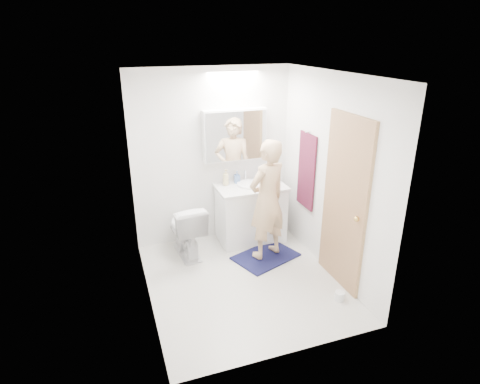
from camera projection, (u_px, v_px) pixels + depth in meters
name	position (u px, v px, depth m)	size (l,w,h in m)	color
floor	(243.00, 281.00, 4.80)	(2.50, 2.50, 0.00)	silver
ceiling	(244.00, 74.00, 3.92)	(2.50, 2.50, 0.00)	white
wall_back	(212.00, 157.00, 5.46)	(2.50, 2.50, 0.00)	white
wall_front	(295.00, 239.00, 3.26)	(2.50, 2.50, 0.00)	white
wall_left	(141.00, 201.00, 4.02)	(2.50, 2.50, 0.00)	white
wall_right	(331.00, 177.00, 4.70)	(2.50, 2.50, 0.00)	white
vanity_cabinet	(251.00, 214.00, 5.65)	(0.90, 0.55, 0.78)	white
countertop	(251.00, 187.00, 5.50)	(0.95, 0.58, 0.04)	silver
sink_basin	(250.00, 184.00, 5.51)	(0.36, 0.36, 0.03)	white
faucet	(245.00, 176.00, 5.65)	(0.02, 0.02, 0.16)	silver
medicine_cabinet	(235.00, 135.00, 5.37)	(0.88, 0.14, 0.70)	white
mirror_panel	(237.00, 136.00, 5.31)	(0.84, 0.01, 0.66)	silver
toilet	(186.00, 229.00, 5.26)	(0.41, 0.73, 0.74)	white
bath_rug	(266.00, 256.00, 5.30)	(0.80, 0.55, 0.02)	#151642
person	(267.00, 200.00, 5.00)	(0.57, 0.37, 1.56)	tan
door	(344.00, 204.00, 4.46)	(0.04, 0.80, 2.00)	tan
door_knob	(357.00, 219.00, 4.20)	(0.06, 0.06, 0.06)	gold
towel	(306.00, 171.00, 5.21)	(0.02, 0.42, 1.00)	black
towel_hook	(308.00, 132.00, 5.02)	(0.02, 0.02, 0.07)	silver
soap_bottle_a	(226.00, 177.00, 5.48)	(0.09, 0.09, 0.23)	#D2C388
soap_bottle_b	(237.00, 177.00, 5.57)	(0.08, 0.08, 0.17)	#5173AF
toothbrush_cup	(261.00, 177.00, 5.68)	(0.11, 0.11, 0.10)	#444CCD
toilet_paper_roll	(340.00, 296.00, 4.44)	(0.11, 0.11, 0.10)	white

